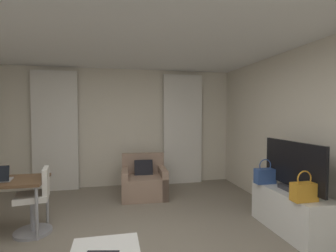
% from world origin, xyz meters
% --- Properties ---
extents(wall_window, '(5.12, 0.06, 2.60)m').
position_xyz_m(wall_window, '(0.00, 3.03, 1.30)').
color(wall_window, beige).
rests_on(wall_window, ground).
extents(wall_right, '(0.06, 6.12, 2.60)m').
position_xyz_m(wall_right, '(2.53, 0.00, 1.30)').
color(wall_right, beige).
rests_on(wall_right, ground).
extents(ceiling, '(5.12, 6.12, 0.06)m').
position_xyz_m(ceiling, '(0.00, 0.00, 2.63)').
color(ceiling, white).
rests_on(ceiling, wall_left).
extents(curtain_left_panel, '(0.90, 0.06, 2.50)m').
position_xyz_m(curtain_left_panel, '(-1.38, 2.90, 1.25)').
color(curtain_left_panel, silver).
rests_on(curtain_left_panel, ground).
extents(curtain_right_panel, '(0.90, 0.06, 2.50)m').
position_xyz_m(curtain_right_panel, '(1.38, 2.90, 1.25)').
color(curtain_right_panel, silver).
rests_on(curtain_right_panel, ground).
extents(armchair, '(0.89, 0.83, 0.80)m').
position_xyz_m(armchair, '(0.38, 2.16, 0.27)').
color(armchair, '#997A66').
rests_on(armchair, ground).
extents(desk_chair, '(0.48, 0.48, 0.88)m').
position_xyz_m(desk_chair, '(-1.22, 0.93, 0.39)').
color(desk_chair, gray).
rests_on(desk_chair, ground).
extents(tv_console, '(0.49, 1.19, 0.57)m').
position_xyz_m(tv_console, '(2.18, 0.24, 0.28)').
color(tv_console, white).
rests_on(tv_console, ground).
extents(tv_flatscreen, '(0.20, 1.13, 0.67)m').
position_xyz_m(tv_flatscreen, '(2.18, 0.23, 0.89)').
color(tv_flatscreen, '#333338').
rests_on(tv_flatscreen, tv_console).
extents(handbag_primary, '(0.30, 0.14, 0.37)m').
position_xyz_m(handbag_primary, '(2.03, 0.63, 0.69)').
color(handbag_primary, '#335193').
rests_on(handbag_primary, tv_console).
extents(handbag_secondary, '(0.30, 0.14, 0.37)m').
position_xyz_m(handbag_secondary, '(2.03, -0.15, 0.69)').
color(handbag_secondary, orange).
rests_on(handbag_secondary, tv_console).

